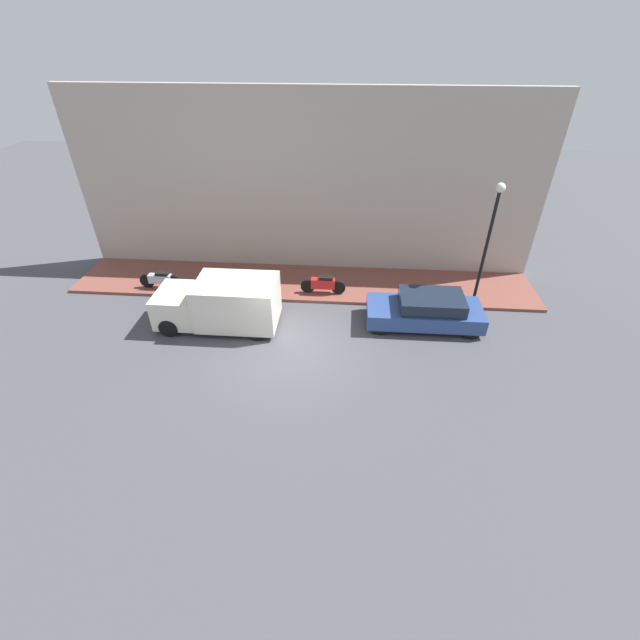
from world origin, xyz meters
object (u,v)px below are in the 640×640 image
at_px(parked_car, 426,310).
at_px(motorcycle_black, 255,283).
at_px(motorcycle_red, 323,284).
at_px(streetlamp, 491,229).
at_px(scooter_silver, 161,279).
at_px(delivery_van, 220,303).

relative_size(parked_car, motorcycle_black, 2.10).
distance_m(motorcycle_red, streetlamp, 6.62).
distance_m(motorcycle_black, scooter_silver, 3.99).
bearing_deg(parked_car, streetlamp, -54.64).
xyz_separation_m(motorcycle_black, scooter_silver, (0.03, 3.99, -0.00)).
bearing_deg(streetlamp, scooter_silver, 89.34).
relative_size(delivery_van, motorcycle_black, 2.20).
xyz_separation_m(delivery_van, scooter_silver, (2.25, 3.18, -0.41)).
bearing_deg(delivery_van, motorcycle_red, -56.95).
height_order(parked_car, scooter_silver, parked_car).
bearing_deg(delivery_van, parked_car, -85.48).
distance_m(scooter_silver, streetlamp, 13.13).
bearing_deg(motorcycle_red, scooter_silver, 90.89).
bearing_deg(streetlamp, motorcycle_red, 87.60).
xyz_separation_m(motorcycle_red, streetlamp, (-0.25, -6.04, 2.70)).
distance_m(delivery_van, streetlamp, 10.15).
bearing_deg(motorcycle_red, streetlamp, -92.40).
bearing_deg(motorcycle_black, streetlamp, -90.75).
height_order(motorcycle_red, streetlamp, streetlamp).
bearing_deg(scooter_silver, motorcycle_black, -90.47).
relative_size(motorcycle_black, streetlamp, 0.42).
bearing_deg(motorcycle_black, scooter_silver, 89.53).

